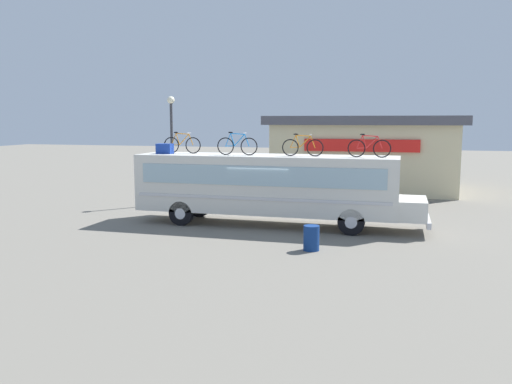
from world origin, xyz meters
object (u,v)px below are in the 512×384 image
rooftop_bicycle_1 (182,144)px  rooftop_bicycle_4 (369,148)px  street_lamp (172,135)px  luggage_bag_1 (165,149)px  rooftop_bicycle_2 (237,145)px  bus (269,185)px  rooftop_bicycle_3 (303,147)px  trash_bin (311,238)px

rooftop_bicycle_1 → rooftop_bicycle_4: (7.99, -0.42, -0.01)m
street_lamp → luggage_bag_1: bearing=-69.2°
rooftop_bicycle_2 → street_lamp: bearing=138.6°
bus → rooftop_bicycle_3: rooftop_bicycle_3 is taller
bus → street_lamp: bearing=146.8°
rooftop_bicycle_2 → trash_bin: 5.88m
rooftop_bicycle_4 → luggage_bag_1: bearing=-179.8°
rooftop_bicycle_4 → street_lamp: (-10.24, 4.27, 0.27)m
bus → rooftop_bicycle_4: rooftop_bicycle_4 is taller
rooftop_bicycle_4 → street_lamp: bearing=157.4°
bus → street_lamp: street_lamp is taller
bus → rooftop_bicycle_2: 2.10m
rooftop_bicycle_4 → street_lamp: size_ratio=0.30×
bus → rooftop_bicycle_4: 4.34m
rooftop_bicycle_1 → rooftop_bicycle_4: 8.01m
rooftop_bicycle_3 → trash_bin: 4.70m
luggage_bag_1 → street_lamp: bearing=110.8°
rooftop_bicycle_1 → rooftop_bicycle_3: rooftop_bicycle_1 is taller
luggage_bag_1 → rooftop_bicycle_1: 0.78m
street_lamp → bus: bearing=-33.2°
rooftop_bicycle_3 → rooftop_bicycle_4: (2.61, -0.00, 0.00)m
trash_bin → luggage_bag_1: bearing=153.1°
rooftop_bicycle_3 → luggage_bag_1: bearing=-179.7°
luggage_bag_1 → rooftop_bicycle_2: 3.27m
trash_bin → street_lamp: street_lamp is taller
rooftop_bicycle_1 → trash_bin: bearing=-32.1°
rooftop_bicycle_3 → street_lamp: 8.74m
rooftop_bicycle_1 → trash_bin: 8.07m
bus → rooftop_bicycle_2: bearing=-168.9°
rooftop_bicycle_2 → street_lamp: size_ratio=0.31×
luggage_bag_1 → street_lamp: size_ratio=0.12×
rooftop_bicycle_4 → trash_bin: (-1.61, -3.57, -2.88)m
rooftop_bicycle_1 → street_lamp: bearing=120.3°
rooftop_bicycle_3 → street_lamp: size_ratio=0.30×
bus → luggage_bag_1: size_ratio=17.91×
bus → trash_bin: (2.41, -3.77, -1.28)m
luggage_bag_1 → rooftop_bicycle_4: 8.60m
bus → rooftop_bicycle_1: (-3.97, 0.23, 1.61)m
rooftop_bicycle_4 → rooftop_bicycle_3: bearing=179.9°
rooftop_bicycle_4 → trash_bin: rooftop_bicycle_4 is taller
trash_bin → rooftop_bicycle_4: bearing=65.7°
rooftop_bicycle_3 → rooftop_bicycle_4: rooftop_bicycle_4 is taller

